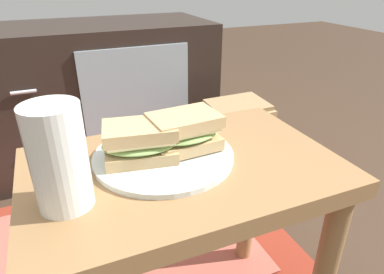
{
  "coord_description": "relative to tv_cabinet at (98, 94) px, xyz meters",
  "views": [
    {
      "loc": [
        -0.19,
        -0.49,
        0.78
      ],
      "look_at": [
        0.02,
        0.0,
        0.51
      ],
      "focal_mm": 31.8,
      "sensor_mm": 36.0,
      "label": 1
    }
  ],
  "objects": [
    {
      "name": "tv_cabinet",
      "position": [
        0.0,
        0.0,
        0.0
      ],
      "size": [
        0.96,
        0.46,
        0.58
      ],
      "color": "black",
      "rests_on": "ground"
    },
    {
      "name": "sandwich_front",
      "position": [
        -0.05,
        -0.92,
        0.21
      ],
      "size": [
        0.15,
        0.11,
        0.07
      ],
      "color": "tan",
      "rests_on": "plate"
    },
    {
      "name": "sandwich_back",
      "position": [
        0.04,
        -0.91,
        0.22
      ],
      "size": [
        0.14,
        0.1,
        0.07
      ],
      "color": "tan",
      "rests_on": "plate"
    },
    {
      "name": "plate",
      "position": [
        -0.0,
        -0.92,
        0.17
      ],
      "size": [
        0.26,
        0.26,
        0.01
      ],
      "primitive_type": "cylinder",
      "color": "silver",
      "rests_on": "side_table"
    },
    {
      "name": "paper_bag",
      "position": [
        0.43,
        -0.46,
        -0.12
      ],
      "size": [
        0.23,
        0.18,
        0.35
      ],
      "color": "tan",
      "rests_on": "ground"
    },
    {
      "name": "beer_glass",
      "position": [
        -0.18,
        -0.99,
        0.25
      ],
      "size": [
        0.08,
        0.08,
        0.16
      ],
      "color": "silver",
      "rests_on": "side_table"
    },
    {
      "name": "side_table",
      "position": [
        0.02,
        -0.95,
        0.08
      ],
      "size": [
        0.56,
        0.36,
        0.46
      ],
      "color": "olive",
      "rests_on": "ground"
    },
    {
      "name": "area_rug",
      "position": [
        -0.18,
        -0.62,
        -0.29
      ],
      "size": [
        1.26,
        0.69,
        0.01
      ],
      "color": "maroon",
      "rests_on": "ground"
    }
  ]
}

